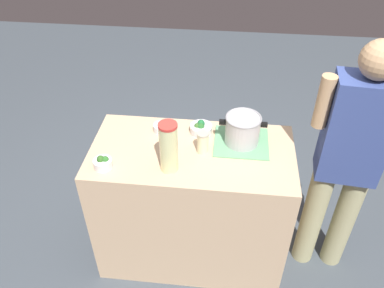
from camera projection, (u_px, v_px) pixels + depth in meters
The scene contains 10 objects.
ground_plane at pixel (192, 248), 2.88m from camera, with size 8.00×8.00×0.00m, color #444D55.
counter_slab at pixel (192, 205), 2.58m from camera, with size 1.21×0.62×0.93m, color #CFAD86.
dish_cloth at pixel (241, 142), 2.34m from camera, with size 0.32×0.30×0.01m, color #69A977.
cooking_pot at pixel (243, 129), 2.28m from camera, with size 0.28×0.21×0.18m.
lemonade_pitcher at pixel (169, 147), 2.07m from camera, with size 0.10×0.10×0.30m.
mason_jar at pixel (203, 143), 2.24m from camera, with size 0.07×0.07×0.13m.
broccoli_bowl_front at pixel (201, 128), 2.40m from camera, with size 0.13×0.13×0.09m.
broccoli_bowl_center at pixel (103, 163), 2.16m from camera, with size 0.11×0.11×0.08m.
broccoli_bowl_back at pixel (162, 127), 2.42m from camera, with size 0.11×0.11×0.07m.
person_cook at pixel (347, 161), 2.25m from camera, with size 0.50×0.23×1.65m.
Camera 1 is at (0.19, -1.75, 2.40)m, focal length 36.54 mm.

